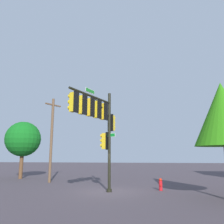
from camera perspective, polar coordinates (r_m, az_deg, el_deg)
The scene contains 6 objects.
ground_plane at distance 16.01m, azimuth -0.71°, elevation -19.47°, with size 120.00×120.00×0.00m, color #463D43.
signal_pole_assembly at distance 14.86m, azimuth -3.62°, elevation -1.82°, with size 4.75×2.30×6.80m.
utility_pole at distance 21.93m, azimuth -14.98°, elevation -6.19°, with size 1.63×0.97×7.73m.
fire_hydrant at distance 16.86m, azimuth 12.13°, elevation -17.39°, with size 0.33×0.24×0.83m.
tree_near at distance 14.65m, azimuth 26.12°, elevation -0.39°, with size 3.38×3.38×6.67m.
tree_mid at distance 26.33m, azimuth -21.47°, elevation -6.37°, with size 3.71×3.71×5.99m.
Camera 1 is at (15.67, 2.22, 2.41)m, focal length 36.33 mm.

